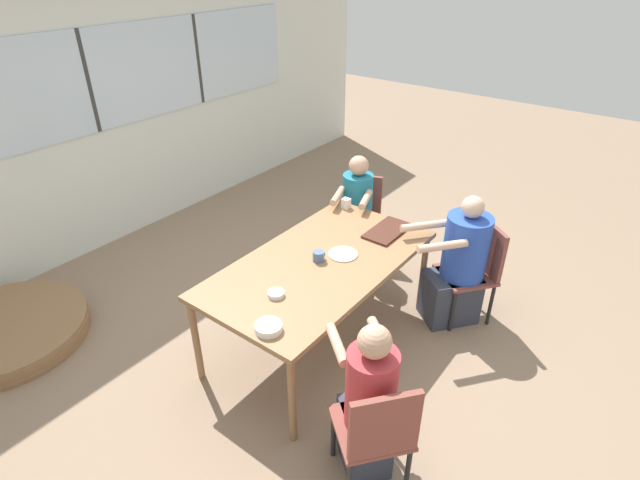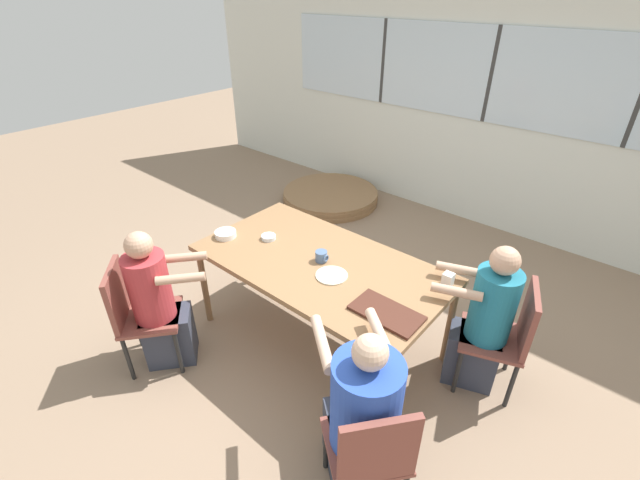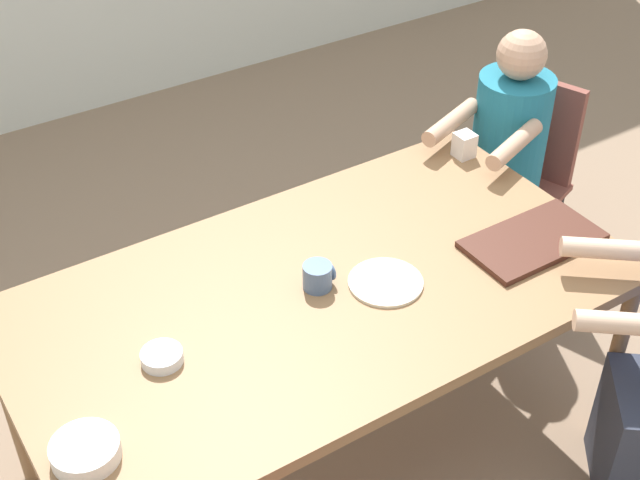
{
  "view_description": "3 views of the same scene",
  "coord_description": "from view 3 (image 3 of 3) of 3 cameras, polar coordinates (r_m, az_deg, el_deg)",
  "views": [
    {
      "loc": [
        -2.43,
        -1.85,
        2.73
      ],
      "look_at": [
        0.0,
        0.0,
        0.92
      ],
      "focal_mm": 28.0,
      "sensor_mm": 36.0,
      "label": 1
    },
    {
      "loc": [
        1.65,
        -1.93,
        2.45
      ],
      "look_at": [
        0.0,
        0.0,
        0.92
      ],
      "focal_mm": 24.0,
      "sensor_mm": 36.0,
      "label": 2
    },
    {
      "loc": [
        -1.06,
        -1.65,
        2.43
      ],
      "look_at": [
        0.0,
        0.0,
        0.92
      ],
      "focal_mm": 50.0,
      "sensor_mm": 36.0,
      "label": 3
    }
  ],
  "objects": [
    {
      "name": "chair_for_woman_green_shirt",
      "position": [
        3.66,
        12.61,
        4.76
      ],
      "size": [
        0.51,
        0.51,
        0.84
      ],
      "rotation": [
        0.0,
        0.0,
        -4.36
      ],
      "color": "brown",
      "rests_on": "ground_plane"
    },
    {
      "name": "ground_plane",
      "position": [
        3.12,
        0.0,
        -13.52
      ],
      "size": [
        16.0,
        16.0,
        0.0
      ],
      "primitive_type": "plane",
      "color": "#8C725B"
    },
    {
      "name": "bowl_cereal",
      "position": [
        2.4,
        -10.08,
        -7.38
      ],
      "size": [
        0.11,
        0.11,
        0.03
      ],
      "color": "silver",
      "rests_on": "dining_table"
    },
    {
      "name": "food_tray_dark",
      "position": [
        2.83,
        13.46,
        -0.02
      ],
      "size": [
        0.43,
        0.23,
        0.02
      ],
      "color": "#472319",
      "rests_on": "dining_table"
    },
    {
      "name": "plate_tortillas",
      "position": [
        2.61,
        4.22,
        -2.72
      ],
      "size": [
        0.22,
        0.22,
        0.01
      ],
      "color": "beige",
      "rests_on": "dining_table"
    },
    {
      "name": "person_woman_green_shirt",
      "position": [
        3.53,
        11.43,
        3.79
      ],
      "size": [
        0.57,
        0.44,
        1.11
      ],
      "rotation": [
        0.0,
        0.0,
        -4.36
      ],
      "color": "#333847",
      "rests_on": "ground_plane"
    },
    {
      "name": "dining_table",
      "position": [
        2.62,
        0.0,
        -4.05
      ],
      "size": [
        1.81,
        0.98,
        0.74
      ],
      "color": "olive",
      "rests_on": "ground_plane"
    },
    {
      "name": "coffee_mug",
      "position": [
        2.57,
        -0.1,
        -2.31
      ],
      "size": [
        0.09,
        0.09,
        0.08
      ],
      "color": "slate",
      "rests_on": "dining_table"
    },
    {
      "name": "milk_carton_small",
      "position": [
        3.19,
        9.22,
        6.02
      ],
      "size": [
        0.07,
        0.07,
        0.09
      ],
      "color": "silver",
      "rests_on": "dining_table"
    },
    {
      "name": "bowl_white_shallow",
      "position": [
        2.21,
        -14.79,
        -12.91
      ],
      "size": [
        0.17,
        0.17,
        0.05
      ],
      "color": "white",
      "rests_on": "dining_table"
    }
  ]
}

